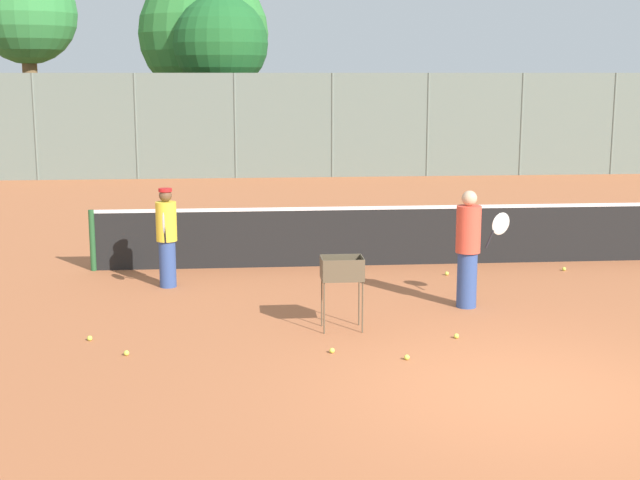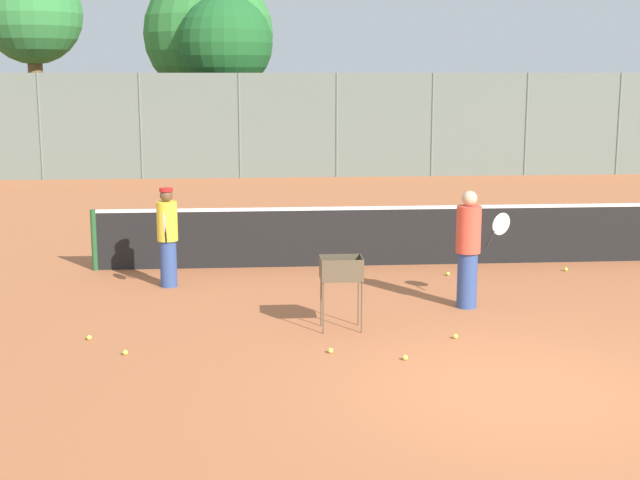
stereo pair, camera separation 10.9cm
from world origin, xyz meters
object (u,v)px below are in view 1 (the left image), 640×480
Objects in this scene: player_white_outfit at (468,248)px; parked_car at (508,149)px; ball_cart at (342,275)px; tennis_net at (410,234)px; player_red_cap at (167,236)px.

player_white_outfit is 0.41× the size of parked_car.
parked_car reaches higher than ball_cart.
tennis_net is 7.05× the size of player_red_cap.
player_red_cap is 20.43m from parked_car.
player_white_outfit reaches higher than tennis_net.
ball_cart is at bearing -112.76° from tennis_net.
parked_car is at bearing 56.17° from player_white_outfit.
player_white_outfit reaches higher than ball_cart.
tennis_net is 2.69× the size of parked_car.
player_red_cap is at bearing -121.98° from parked_car.
parked_car is at bearing 147.55° from player_red_cap.
player_white_outfit is 2.21m from ball_cart.
ball_cart is 0.24× the size of parked_car.
ball_cart is (-1.67, -3.99, 0.20)m from tennis_net.
player_white_outfit is at bearing -84.39° from tennis_net.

